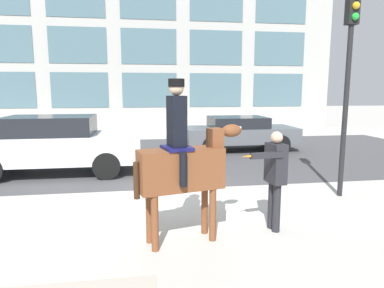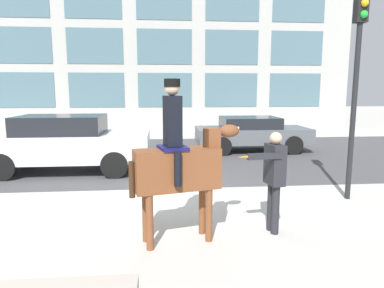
{
  "view_description": "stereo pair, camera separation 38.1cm",
  "coord_description": "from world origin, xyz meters",
  "px_view_note": "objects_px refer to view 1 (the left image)",
  "views": [
    {
      "loc": [
        -0.58,
        -7.47,
        2.37
      ],
      "look_at": [
        0.33,
        -1.44,
        1.4
      ],
      "focal_mm": 32.0,
      "sensor_mm": 36.0,
      "label": 1
    },
    {
      "loc": [
        -0.21,
        -7.52,
        2.37
      ],
      "look_at": [
        0.33,
        -1.44,
        1.4
      ],
      "focal_mm": 32.0,
      "sensor_mm": 36.0,
      "label": 2
    }
  ],
  "objects_px": {
    "street_car_far_lane": "(239,132)",
    "traffic_light": "(349,62)",
    "street_car_near_lane": "(55,144)",
    "mounted_horse_lead": "(183,163)",
    "pedestrian_bystander": "(275,173)"
  },
  "relations": [
    {
      "from": "street_car_far_lane",
      "to": "mounted_horse_lead",
      "type": "bearing_deg",
      "value": -112.3
    },
    {
      "from": "pedestrian_bystander",
      "to": "traffic_light",
      "type": "bearing_deg",
      "value": -152.17
    },
    {
      "from": "mounted_horse_lead",
      "to": "traffic_light",
      "type": "height_order",
      "value": "traffic_light"
    },
    {
      "from": "street_car_near_lane",
      "to": "traffic_light",
      "type": "height_order",
      "value": "traffic_light"
    },
    {
      "from": "pedestrian_bystander",
      "to": "street_car_near_lane",
      "type": "relative_size",
      "value": 0.36
    },
    {
      "from": "mounted_horse_lead",
      "to": "pedestrian_bystander",
      "type": "xyz_separation_m",
      "value": [
        1.57,
        0.2,
        -0.27
      ]
    },
    {
      "from": "mounted_horse_lead",
      "to": "traffic_light",
      "type": "xyz_separation_m",
      "value": [
        3.8,
        1.8,
        1.69
      ]
    },
    {
      "from": "mounted_horse_lead",
      "to": "street_car_near_lane",
      "type": "xyz_separation_m",
      "value": [
        -3.04,
        4.91,
        -0.4
      ]
    },
    {
      "from": "street_car_far_lane",
      "to": "street_car_near_lane",
      "type": "bearing_deg",
      "value": -154.91
    },
    {
      "from": "street_car_near_lane",
      "to": "pedestrian_bystander",
      "type": "bearing_deg",
      "value": -45.64
    },
    {
      "from": "mounted_horse_lead",
      "to": "street_car_far_lane",
      "type": "relative_size",
      "value": 0.59
    },
    {
      "from": "street_car_far_lane",
      "to": "traffic_light",
      "type": "height_order",
      "value": "traffic_light"
    },
    {
      "from": "street_car_far_lane",
      "to": "traffic_light",
      "type": "bearing_deg",
      "value": -84.45
    },
    {
      "from": "mounted_horse_lead",
      "to": "street_car_far_lane",
      "type": "distance_m",
      "value": 8.48
    },
    {
      "from": "traffic_light",
      "to": "street_car_far_lane",
      "type": "bearing_deg",
      "value": 95.55
    }
  ]
}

